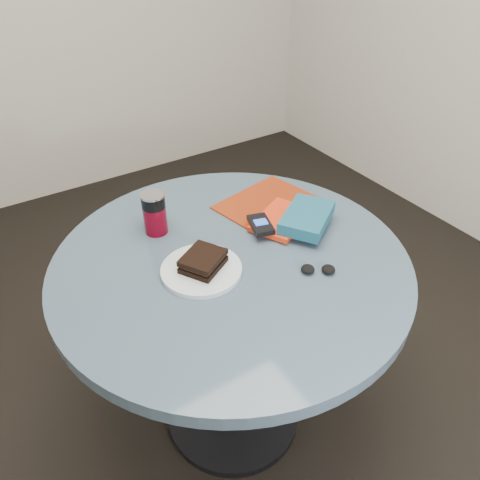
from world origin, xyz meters
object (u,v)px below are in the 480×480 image
pepper_grinder (154,209)px  mp3_player (261,225)px  red_book (282,219)px  novel (307,217)px  plate (201,270)px  table (232,300)px  sandwich (203,261)px  soda_can (155,213)px  magazine (267,204)px  headphones (318,269)px

pepper_grinder → mp3_player: size_ratio=0.91×
red_book → novel: size_ratio=1.04×
plate → pepper_grinder: size_ratio=2.13×
table → sandwich: bearing=-175.6°
pepper_grinder → soda_can: bearing=-112.3°
table → magazine: 0.35m
sandwich → headphones: size_ratio=1.47×
plate → soda_can: (-0.02, 0.24, 0.06)m
sandwich → headphones: (0.25, -0.17, -0.02)m
novel → red_book: bearing=91.5°
mp3_player → headphones: 0.24m
magazine → novel: (0.02, -0.18, 0.04)m
red_book → headphones: 0.25m
plate → sandwich: 0.03m
headphones → table: bearing=132.4°
magazine → red_book: bearing=-114.4°
sandwich → red_book: sandwich is taller
magazine → red_book: 0.12m
soda_can → novel: soda_can is taller
novel → pepper_grinder: bearing=109.7°
soda_can → table: bearing=-62.3°
table → sandwich: size_ratio=6.98×
sandwich → headphones: sandwich is taller
magazine → red_book: size_ratio=1.51×
soda_can → novel: 0.45m
table → novel: size_ratio=5.23×
soda_can → novel: (0.39, -0.23, -0.03)m
magazine → headphones: 0.36m
soda_can → pepper_grinder: (0.02, 0.04, -0.01)m
soda_can → mp3_player: size_ratio=1.16×
table → mp3_player: 0.24m
soda_can → mp3_player: 0.31m
magazine → mp3_player: size_ratio=2.67×
red_book → plate: bearing=165.7°
headphones → sandwich: bearing=145.9°
novel → sandwich: bearing=147.1°
red_book → mp3_player: bearing=158.5°
magazine → headphones: (-0.08, -0.35, 0.01)m
plate → pepper_grinder: 0.28m
magazine → novel: novel is taller
plate → headphones: (0.26, -0.17, 0.00)m
plate → sandwich: (0.01, 0.00, 0.03)m
pepper_grinder → mp3_player: (0.24, -0.22, -0.02)m
mp3_player → headphones: bearing=-83.8°
table → mp3_player: size_ratio=8.88×
plate → sandwich: bearing=11.6°
table → novel: 0.34m
red_book → pepper_grinder: bearing=120.4°
pepper_grinder → novel: (0.37, -0.27, -0.01)m
pepper_grinder → mp3_player: 0.33m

